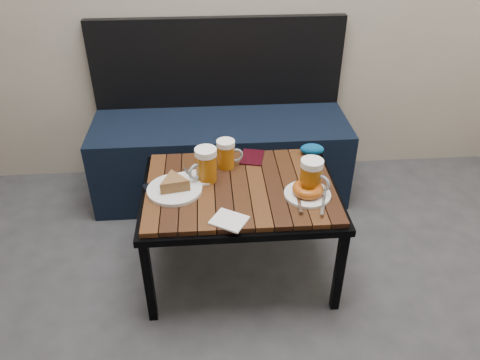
{
  "coord_description": "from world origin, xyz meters",
  "views": [
    {
      "loc": [
        -0.34,
        -0.56,
        1.59
      ],
      "look_at": [
        -0.22,
        1.08,
        0.5
      ],
      "focal_mm": 35.0,
      "sensor_mm": 36.0,
      "label": 1
    }
  ],
  "objects": [
    {
      "name": "knit_pouch",
      "position": [
        0.14,
        1.32,
        0.5
      ],
      "size": [
        0.12,
        0.09,
        0.05
      ],
      "primitive_type": "ellipsoid",
      "rotation": [
        0.0,
        0.0,
        -0.12
      ],
      "color": "navy",
      "rests_on": "cafe_table"
    },
    {
      "name": "beer_mug_right",
      "position": [
        0.07,
        1.02,
        0.55
      ],
      "size": [
        0.13,
        0.13,
        0.15
      ],
      "rotation": [
        0.0,
        0.0,
        -0.75
      ],
      "color": "#A2580D",
      "rests_on": "cafe_table"
    },
    {
      "name": "passport_navy",
      "position": [
        -0.55,
        1.09,
        0.48
      ],
      "size": [
        0.17,
        0.15,
        0.01
      ],
      "primitive_type": "cube",
      "rotation": [
        0.0,
        0.0,
        -1.14
      ],
      "color": "black",
      "rests_on": "cafe_table"
    },
    {
      "name": "napkin_right",
      "position": [
        -0.28,
        0.84,
        0.48
      ],
      "size": [
        0.16,
        0.16,
        0.01
      ],
      "rotation": [
        0.0,
        0.0,
        -0.54
      ],
      "color": "white",
      "rests_on": "cafe_table"
    },
    {
      "name": "passport_burgundy",
      "position": [
        -0.14,
        1.31,
        0.48
      ],
      "size": [
        0.13,
        0.16,
        0.01
      ],
      "primitive_type": "cube",
      "rotation": [
        0.0,
        0.0,
        -0.24
      ],
      "color": "black",
      "rests_on": "cafe_table"
    },
    {
      "name": "bench",
      "position": [
        -0.27,
        1.76,
        0.27
      ],
      "size": [
        1.4,
        0.5,
        0.95
      ],
      "color": "black",
      "rests_on": "ground"
    },
    {
      "name": "beer_mug_left",
      "position": [
        -0.36,
        1.14,
        0.55
      ],
      "size": [
        0.14,
        0.13,
        0.15
      ],
      "rotation": [
        0.0,
        0.0,
        3.76
      ],
      "color": "#A2580D",
      "rests_on": "cafe_table"
    },
    {
      "name": "beer_mug_centre",
      "position": [
        -0.27,
        1.24,
        0.54
      ],
      "size": [
        0.12,
        0.09,
        0.13
      ],
      "rotation": [
        0.0,
        0.0,
        0.11
      ],
      "color": "#A2580D",
      "rests_on": "cafe_table"
    },
    {
      "name": "plate_bagel",
      "position": [
        0.06,
        0.99,
        0.49
      ],
      "size": [
        0.19,
        0.25,
        0.05
      ],
      "color": "white",
      "rests_on": "cafe_table"
    },
    {
      "name": "napkin_left",
      "position": [
        -0.42,
        1.14,
        0.48
      ],
      "size": [
        0.16,
        0.16,
        0.01
      ],
      "rotation": [
        0.0,
        0.0,
        0.28
      ],
      "color": "white",
      "rests_on": "cafe_table"
    },
    {
      "name": "cafe_table",
      "position": [
        -0.22,
        1.08,
        0.43
      ],
      "size": [
        0.84,
        0.62,
        0.47
      ],
      "color": "black",
      "rests_on": "ground"
    },
    {
      "name": "plate_pie",
      "position": [
        -0.49,
        1.06,
        0.5
      ],
      "size": [
        0.23,
        0.23,
        0.06
      ],
      "color": "white",
      "rests_on": "cafe_table"
    }
  ]
}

